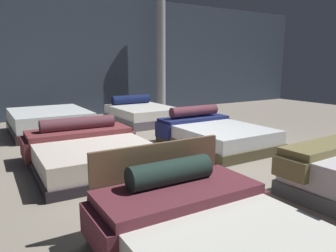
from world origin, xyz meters
The scene contains 8 objects.
ground_plane centered at (0.00, 0.00, -0.01)m, with size 18.00×18.00×0.02m, color gray.
showroom_back_wall centered at (0.00, 5.06, 1.75)m, with size 18.00×0.06×3.50m, color #333D4C.
bed_0 centered at (-1.19, -2.72, 0.23)m, with size 1.57×2.09×0.80m.
bed_2 centered at (-1.18, 0.24, 0.22)m, with size 1.77×2.09×0.67m.
bed_3 centered at (1.20, 0.18, 0.22)m, with size 1.53×2.04×0.69m.
bed_4 centered at (-1.15, 3.08, 0.25)m, with size 1.65×1.96×0.50m.
bed_5 centered at (1.17, 3.09, 0.23)m, with size 1.45×1.91×0.67m.
support_pillar centered at (2.60, 4.52, 1.75)m, with size 0.30×0.30×3.50m, color #99999E.
Camera 1 is at (-2.64, -4.37, 1.54)m, focal length 34.45 mm.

